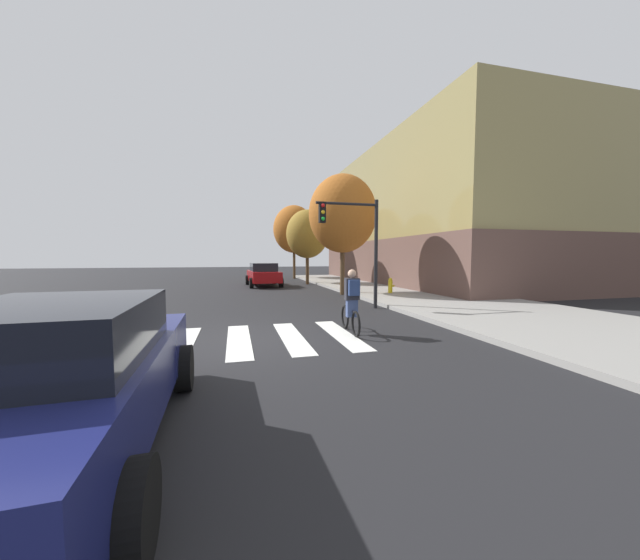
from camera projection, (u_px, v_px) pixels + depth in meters
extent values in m
plane|color=black|center=(246.00, 340.00, 8.03)|extent=(120.00, 120.00, 0.00)
cube|color=gray|center=(537.00, 320.00, 10.20)|extent=(6.50, 50.00, 0.15)
cube|color=silver|center=(120.00, 348.00, 7.35)|extent=(0.55, 3.40, 0.01)
cube|color=silver|center=(182.00, 344.00, 7.67)|extent=(0.55, 3.40, 0.01)
cube|color=silver|center=(239.00, 340.00, 7.99)|extent=(0.55, 3.40, 0.01)
cube|color=silver|center=(292.00, 337.00, 8.31)|extent=(0.55, 3.40, 0.01)
cube|color=silver|center=(341.00, 334.00, 8.63)|extent=(0.55, 3.40, 0.01)
cube|color=navy|center=(62.00, 390.00, 3.30)|extent=(2.00, 4.66, 0.70)
cube|color=black|center=(51.00, 332.00, 3.11)|extent=(1.72, 2.25, 0.55)
cylinder|color=black|center=(30.00, 381.00, 4.46)|extent=(0.26, 0.69, 0.68)
cylinder|color=black|center=(184.00, 368.00, 5.00)|extent=(0.26, 0.69, 0.68)
cylinder|color=black|center=(133.00, 512.00, 2.18)|extent=(0.26, 0.69, 0.68)
cube|color=maroon|center=(263.00, 276.00, 22.87)|extent=(2.08, 4.68, 0.70)
cube|color=black|center=(263.00, 267.00, 22.69)|extent=(1.76, 2.28, 0.55)
cylinder|color=black|center=(247.00, 280.00, 24.01)|extent=(0.27, 0.69, 0.68)
cylinder|color=black|center=(274.00, 279.00, 24.58)|extent=(0.27, 0.69, 0.68)
cylinder|color=black|center=(251.00, 283.00, 21.21)|extent=(0.27, 0.69, 0.68)
cylinder|color=black|center=(281.00, 282.00, 21.78)|extent=(0.27, 0.69, 0.68)
torus|color=black|center=(356.00, 324.00, 8.31)|extent=(0.10, 0.66, 0.66)
torus|color=black|center=(345.00, 317.00, 9.34)|extent=(0.10, 0.66, 0.66)
cylinder|color=black|center=(350.00, 310.00, 8.81)|extent=(0.11, 0.89, 0.05)
cylinder|color=black|center=(352.00, 308.00, 8.65)|extent=(0.04, 0.04, 0.45)
cube|color=#384772|center=(352.00, 306.00, 8.64)|extent=(0.29, 0.22, 0.56)
cube|color=#26262D|center=(352.00, 289.00, 8.61)|extent=(0.37, 0.26, 0.56)
sphere|color=tan|center=(352.00, 274.00, 8.58)|extent=(0.22, 0.22, 0.22)
cube|color=navy|center=(354.00, 288.00, 8.43)|extent=(0.29, 0.18, 0.40)
cylinder|color=black|center=(376.00, 255.00, 12.87)|extent=(0.14, 0.14, 4.20)
cylinder|color=black|center=(347.00, 204.00, 12.44)|extent=(2.40, 0.10, 0.10)
cube|color=black|center=(322.00, 212.00, 12.22)|extent=(0.24, 0.20, 0.76)
sphere|color=red|center=(323.00, 205.00, 12.10)|extent=(0.14, 0.14, 0.14)
sphere|color=gold|center=(323.00, 212.00, 12.12)|extent=(0.14, 0.14, 0.14)
sphere|color=green|center=(323.00, 219.00, 12.13)|extent=(0.14, 0.14, 0.14)
cylinder|color=gold|center=(390.00, 287.00, 17.14)|extent=(0.22, 0.22, 0.65)
sphere|color=gold|center=(390.00, 280.00, 17.11)|extent=(0.18, 0.18, 0.18)
cylinder|color=gold|center=(393.00, 286.00, 17.17)|extent=(0.12, 0.09, 0.09)
cylinder|color=#4C3823|center=(342.00, 268.00, 17.60)|extent=(0.24, 0.24, 2.85)
ellipsoid|color=#A5591E|center=(343.00, 214.00, 17.40)|extent=(3.55, 3.55, 4.08)
cylinder|color=#4C3823|center=(307.00, 268.00, 24.23)|extent=(0.24, 0.24, 2.45)
ellipsoid|color=olive|center=(307.00, 234.00, 24.06)|extent=(3.05, 3.05, 3.51)
cylinder|color=#4C3823|center=(294.00, 262.00, 30.65)|extent=(0.24, 0.24, 3.04)
ellipsoid|color=#A5591E|center=(294.00, 229.00, 30.44)|extent=(3.78, 3.78, 4.35)
cube|color=brown|center=(469.00, 262.00, 26.62)|extent=(17.15, 21.78, 3.20)
cube|color=olive|center=(471.00, 199.00, 26.27)|extent=(16.80, 21.35, 6.81)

